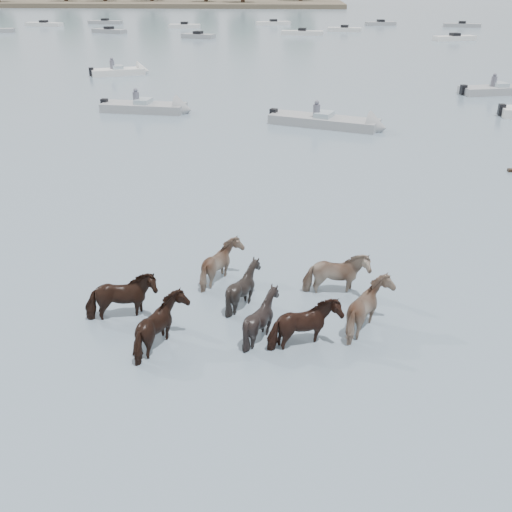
{
  "coord_description": "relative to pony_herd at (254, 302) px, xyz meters",
  "views": [
    {
      "loc": [
        -0.95,
        -10.25,
        7.1
      ],
      "look_at": [
        -1.79,
        2.14,
        1.1
      ],
      "focal_mm": 40.95,
      "sensor_mm": 36.0,
      "label": 1
    }
  ],
  "objects": [
    {
      "name": "ground",
      "position": [
        1.77,
        -1.12,
        -0.43
      ],
      "size": [
        400.0,
        400.0,
        0.0
      ],
      "primitive_type": "plane",
      "color": "slate",
      "rests_on": "ground"
    },
    {
      "name": "shoreline",
      "position": [
        -68.23,
        148.88,
        0.07
      ],
      "size": [
        160.0,
        30.0,
        1.0
      ],
      "primitive_type": "cube",
      "color": "#4C4233",
      "rests_on": "ground"
    },
    {
      "name": "pony_herd",
      "position": [
        0.0,
        0.0,
        0.0
      ],
      "size": [
        7.06,
        4.39,
        1.37
      ],
      "color": "black",
      "rests_on": "ground"
    },
    {
      "name": "motorboat_a",
      "position": [
        -7.13,
        21.85,
        -0.2
      ],
      "size": [
        5.46,
        2.17,
        1.92
      ],
      "rotation": [
        0.0,
        0.0,
        -0.11
      ],
      "color": "gray",
      "rests_on": "ground"
    },
    {
      "name": "motorboat_b",
      "position": [
        3.05,
        18.8,
        -0.2
      ],
      "size": [
        6.28,
        3.65,
        1.92
      ],
      "rotation": [
        0.0,
        0.0,
        -0.36
      ],
      "color": "gray",
      "rests_on": "ground"
    },
    {
      "name": "motorboat_c",
      "position": [
        14.92,
        29.26,
        -0.2
      ],
      "size": [
        5.78,
        2.95,
        1.92
      ],
      "rotation": [
        0.0,
        0.0,
        0.25
      ],
      "color": "gray",
      "rests_on": "ground"
    },
    {
      "name": "motorboat_f",
      "position": [
        -12.55,
        35.55,
        -0.2
      ],
      "size": [
        4.74,
        3.27,
        1.92
      ],
      "rotation": [
        0.0,
        0.0,
        0.41
      ],
      "color": "silver",
      "rests_on": "ground"
    },
    {
      "name": "distant_flotilla",
      "position": [
        0.54,
        76.0,
        -0.17
      ],
      "size": [
        104.0,
        27.29,
        0.93
      ],
      "color": "silver",
      "rests_on": "ground"
    }
  ]
}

